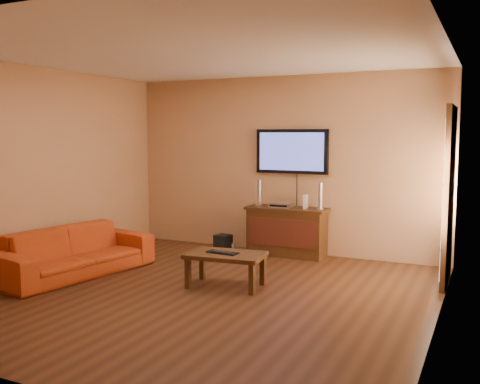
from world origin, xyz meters
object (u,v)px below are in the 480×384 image
Objects in this scene: coffee_table at (226,258)px; speaker_right at (320,197)px; subwoofer at (223,242)px; television at (292,151)px; av_receiver at (281,205)px; media_console at (287,231)px; game_console at (306,201)px; sofa at (75,244)px; speaker_left at (259,194)px; bottle at (233,248)px; keyboard at (223,252)px.

coffee_table is 2.05m from speaker_right.
television is at bearing 21.58° from subwoofer.
speaker_right is at bearing 3.95° from av_receiver.
media_console is 0.41m from av_receiver.
av_receiver reaches higher than coffee_table.
subwoofer is at bearing 175.27° from game_console.
media_console is 0.55m from game_console.
sofa is at bearing -130.88° from av_receiver.
av_receiver reaches higher than subwoofer.
game_console is at bearing 0.60° from media_console.
subwoofer is (-1.59, -0.01, -0.79)m from speaker_right.
speaker_right is at bearing -20.54° from television.
speaker_left is 0.92m from bottle.
keyboard is at bearing -107.90° from speaker_right.
speaker_left reaches higher than sofa.
bottle is at bearing -24.26° from sofa.
sofa reaches higher than media_console.
coffee_table is at bearing -107.25° from speaker_right.
sofa reaches higher than coffee_table.
media_console is 6.59× the size of bottle.
television is at bearing 71.60° from av_receiver.
keyboard reaches higher than subwoofer.
coffee_table is (-0.07, -1.88, -0.02)m from media_console.
keyboard is at bearing -79.51° from speaker_left.
subwoofer is at bearing -179.59° from media_console.
bottle is at bearing -167.80° from speaker_right.
av_receiver reaches higher than media_console.
speaker_left reaches higher than keyboard.
bottle is (-0.68, -0.25, -0.68)m from av_receiver.
media_console is 1.91m from keyboard.
speaker_right is (0.97, -0.01, -0.00)m from speaker_left.
sofa reaches higher than subwoofer.
sofa is 2.46m from subwoofer.
speaker_right reaches higher than media_console.
keyboard is at bearing -89.33° from av_receiver.
sofa reaches higher than keyboard.
sofa is at bearing -141.88° from game_console.
subwoofer is (-1.07, -0.20, -1.45)m from television.
speaker_right reaches higher than keyboard.
game_console is at bearing 14.83° from bottle.
bottle is (-0.69, 1.61, -0.26)m from coffee_table.
game_console reaches higher than media_console.
game_console is at bearing -0.65° from speaker_left.
media_console is 0.58× the size of sofa.
media_console is 3.12× the size of speaker_right.
coffee_table is 2.14m from subwoofer.
speaker_right is (0.51, 0.00, 0.54)m from media_console.
television is at bearing 31.72° from bottle.
bottle is (-1.27, -0.27, -0.82)m from speaker_right.
game_console reaches higher than subwoofer.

